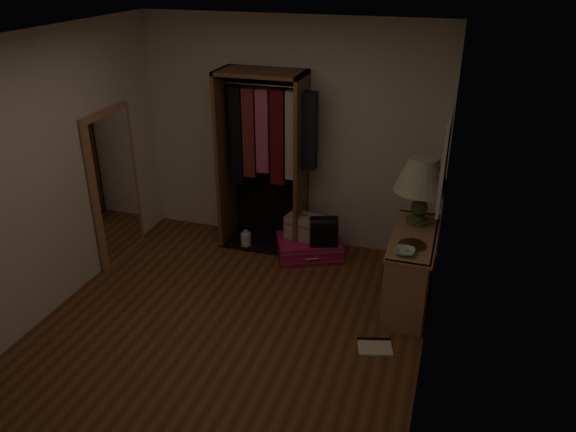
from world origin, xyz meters
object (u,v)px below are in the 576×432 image
object	(u,v)px
open_wardrobe	(267,147)
floor_mirror	(115,186)
pink_suitcase	(309,248)
train_case	(304,226)
console_bookshelf	(411,266)
table_lamp	(423,176)
white_jug	(246,240)
black_bag	(324,230)

from	to	relation	value
open_wardrobe	floor_mirror	distance (m)	1.72
open_wardrobe	pink_suitcase	bearing A→B (deg)	-16.87
floor_mirror	train_case	world-z (taller)	floor_mirror
console_bookshelf	train_case	distance (m)	1.41
table_lamp	white_jug	xyz separation A→B (m)	(-1.97, 0.31, -1.15)
train_case	white_jug	xyz separation A→B (m)	(-0.70, -0.04, -0.26)
floor_mirror	white_jug	world-z (taller)	floor_mirror
pink_suitcase	train_case	world-z (taller)	train_case
open_wardrobe	train_case	size ratio (longest dim) A/B	4.75
floor_mirror	train_case	size ratio (longest dim) A/B	3.94
floor_mirror	train_case	xyz separation A→B (m)	(1.97, 0.64, -0.50)
pink_suitcase	table_lamp	xyz separation A→B (m)	(1.19, -0.31, 1.13)
console_bookshelf	open_wardrobe	xyz separation A→B (m)	(-1.74, 0.73, 0.81)
black_bag	floor_mirror	bearing A→B (deg)	175.27
floor_mirror	train_case	bearing A→B (deg)	18.07
pink_suitcase	table_lamp	distance (m)	1.67
open_wardrobe	table_lamp	distance (m)	1.81
white_jug	open_wardrobe	bearing A→B (deg)	36.52
train_case	black_bag	distance (m)	0.28
table_lamp	train_case	bearing A→B (deg)	164.54
console_bookshelf	white_jug	world-z (taller)	console_bookshelf
open_wardrobe	black_bag	size ratio (longest dim) A/B	5.78
train_case	pink_suitcase	bearing A→B (deg)	-17.65
floor_mirror	white_jug	bearing A→B (deg)	25.20
train_case	floor_mirror	bearing A→B (deg)	-150.54
open_wardrobe	table_lamp	world-z (taller)	open_wardrobe
open_wardrobe	white_jug	distance (m)	1.16
black_bag	pink_suitcase	bearing A→B (deg)	144.45
black_bag	console_bookshelf	bearing A→B (deg)	-45.18
console_bookshelf	pink_suitcase	distance (m)	1.35
white_jug	train_case	bearing A→B (deg)	3.55
train_case	table_lamp	bearing A→B (deg)	-4.07
floor_mirror	console_bookshelf	bearing A→B (deg)	0.62
pink_suitcase	train_case	xyz separation A→B (m)	(-0.08, 0.04, 0.24)
console_bookshelf	black_bag	size ratio (longest dim) A/B	3.16
pink_suitcase	black_bag	distance (m)	0.34
floor_mirror	black_bag	xyz separation A→B (m)	(2.23, 0.55, -0.46)
open_wardrobe	train_case	bearing A→B (deg)	-14.65
console_bookshelf	floor_mirror	bearing A→B (deg)	-179.38
floor_mirror	open_wardrobe	bearing A→B (deg)	27.07
train_case	table_lamp	size ratio (longest dim) A/B	0.64
console_bookshelf	white_jug	distance (m)	2.07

